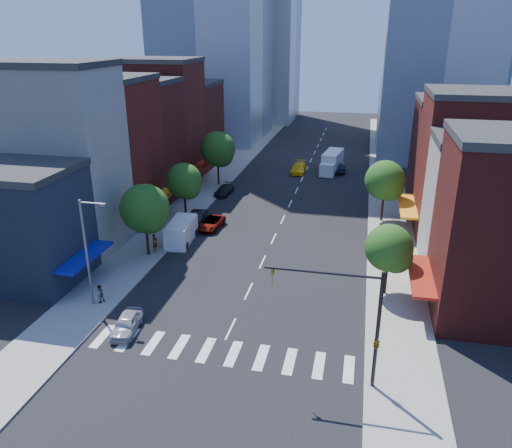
% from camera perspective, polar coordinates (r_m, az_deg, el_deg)
% --- Properties ---
extents(ground, '(220.00, 220.00, 0.00)m').
position_cam_1_polar(ground, '(38.74, -2.92, -11.88)').
color(ground, black).
rests_on(ground, ground).
extents(sidewalk_left, '(5.00, 120.00, 0.15)m').
position_cam_1_polar(sidewalk_left, '(77.28, -4.17, 5.37)').
color(sidewalk_left, gray).
rests_on(sidewalk_left, ground).
extents(sidewalk_right, '(5.00, 120.00, 0.15)m').
position_cam_1_polar(sidewalk_right, '(74.38, 14.70, 4.08)').
color(sidewalk_right, gray).
rests_on(sidewalk_right, ground).
extents(crosswalk, '(19.00, 3.00, 0.01)m').
position_cam_1_polar(crosswalk, '(36.36, -4.18, -14.38)').
color(crosswalk, silver).
rests_on(crosswalk, ground).
extents(bldg_left_0, '(12.00, 8.00, 10.00)m').
position_cam_1_polar(bldg_left_0, '(48.90, -26.20, -0.32)').
color(bldg_left_0, '#2C354A').
rests_on(bldg_left_0, ground).
extents(bldg_left_1, '(12.00, 8.00, 18.00)m').
position_cam_1_polar(bldg_left_1, '(53.90, -21.80, 6.70)').
color(bldg_left_1, silver).
rests_on(bldg_left_1, ground).
extents(bldg_left_2, '(12.00, 9.00, 16.00)m').
position_cam_1_polar(bldg_left_2, '(61.14, -17.35, 7.87)').
color(bldg_left_2, maroon).
rests_on(bldg_left_2, ground).
extents(bldg_left_3, '(12.00, 8.00, 15.00)m').
position_cam_1_polar(bldg_left_3, '(68.58, -13.88, 9.16)').
color(bldg_left_3, '#531614').
rests_on(bldg_left_3, ground).
extents(bldg_left_4, '(12.00, 9.00, 17.00)m').
position_cam_1_polar(bldg_left_4, '(75.98, -11.17, 11.28)').
color(bldg_left_4, maroon).
rests_on(bldg_left_4, ground).
extents(bldg_left_5, '(12.00, 10.00, 13.00)m').
position_cam_1_polar(bldg_left_5, '(84.99, -8.55, 11.10)').
color(bldg_left_5, '#531614').
rests_on(bldg_left_5, ground).
extents(bldg_right_1, '(12.00, 8.00, 12.00)m').
position_cam_1_polar(bldg_right_1, '(50.16, 25.76, 1.49)').
color(bldg_right_1, silver).
rests_on(bldg_right_1, ground).
extents(bldg_right_2, '(12.00, 10.00, 15.00)m').
position_cam_1_polar(bldg_right_2, '(58.19, 24.18, 5.81)').
color(bldg_right_2, maroon).
rests_on(bldg_right_2, ground).
extents(bldg_right_3, '(12.00, 10.00, 13.00)m').
position_cam_1_polar(bldg_right_3, '(67.96, 22.54, 7.18)').
color(bldg_right_3, '#531614').
rests_on(bldg_right_3, ground).
extents(traffic_signal, '(7.24, 2.24, 8.00)m').
position_cam_1_polar(traffic_signal, '(31.70, 12.70, -11.76)').
color(traffic_signal, black).
rests_on(traffic_signal, sidewalk_right).
extents(streetlight, '(2.25, 0.25, 9.00)m').
position_cam_1_polar(streetlight, '(41.43, -18.67, -2.47)').
color(streetlight, slate).
rests_on(streetlight, sidewalk_left).
extents(tree_left_near, '(4.80, 4.80, 7.30)m').
position_cam_1_polar(tree_left_near, '(49.49, -12.47, 1.52)').
color(tree_left_near, black).
rests_on(tree_left_near, sidewalk_left).
extents(tree_left_mid, '(4.20, 4.20, 6.65)m').
position_cam_1_polar(tree_left_mid, '(59.23, -8.11, 4.74)').
color(tree_left_mid, black).
rests_on(tree_left_mid, sidewalk_left).
extents(tree_left_far, '(5.00, 5.00, 7.75)m').
position_cam_1_polar(tree_left_far, '(71.91, -4.30, 8.38)').
color(tree_left_far, black).
rests_on(tree_left_far, sidewalk_left).
extents(tree_right_near, '(4.00, 4.00, 6.20)m').
position_cam_1_polar(tree_right_near, '(42.77, 15.13, -2.90)').
color(tree_right_near, black).
rests_on(tree_right_near, sidewalk_right).
extents(tree_right_far, '(4.60, 4.60, 7.20)m').
position_cam_1_polar(tree_right_far, '(59.50, 14.65, 4.67)').
color(tree_right_far, black).
rests_on(tree_right_far, sidewalk_right).
extents(parked_car_front, '(2.13, 4.20, 1.37)m').
position_cam_1_polar(parked_car_front, '(39.24, -14.56, -10.96)').
color(parked_car_front, '#A9A8AD').
rests_on(parked_car_front, ground).
extents(parked_car_second, '(1.84, 4.60, 1.49)m').
position_cam_1_polar(parked_car_second, '(58.45, -6.73, 0.66)').
color(parked_car_second, black).
rests_on(parked_car_second, ground).
extents(parked_car_third, '(2.46, 4.77, 1.28)m').
position_cam_1_polar(parked_car_third, '(57.08, -5.14, 0.10)').
color(parked_car_third, '#999999').
rests_on(parked_car_third, ground).
extents(parked_car_rear, '(2.13, 4.50, 1.27)m').
position_cam_1_polar(parked_car_rear, '(68.89, -3.66, 3.88)').
color(parked_car_rear, black).
rests_on(parked_car_rear, ground).
extents(cargo_van_near, '(2.71, 5.68, 2.34)m').
position_cam_1_polar(cargo_van_near, '(53.53, -8.60, -0.93)').
color(cargo_van_near, white).
rests_on(cargo_van_near, ground).
extents(cargo_van_far, '(2.30, 5.37, 2.26)m').
position_cam_1_polar(cargo_van_far, '(53.57, -8.60, -0.96)').
color(cargo_van_far, silver).
rests_on(cargo_van_far, ground).
extents(taxi, '(2.21, 5.33, 1.54)m').
position_cam_1_polar(taxi, '(79.96, 4.92, 6.41)').
color(taxi, yellow).
rests_on(taxi, ground).
extents(traffic_car_oncoming, '(1.96, 4.55, 1.46)m').
position_cam_1_polar(traffic_car_oncoming, '(81.15, 9.57, 6.38)').
color(traffic_car_oncoming, black).
rests_on(traffic_car_oncoming, ground).
extents(traffic_car_far, '(2.14, 4.88, 1.64)m').
position_cam_1_polar(traffic_car_far, '(81.26, 8.21, 6.54)').
color(traffic_car_far, '#999999').
rests_on(traffic_car_far, ground).
extents(box_truck, '(3.27, 8.14, 3.18)m').
position_cam_1_polar(box_truck, '(80.87, 8.65, 6.95)').
color(box_truck, silver).
rests_on(box_truck, ground).
extents(pedestrian_near, '(0.57, 0.75, 1.84)m').
position_cam_1_polar(pedestrian_near, '(51.56, -11.47, -2.12)').
color(pedestrian_near, '#999999').
rests_on(pedestrian_near, sidewalk_left).
extents(pedestrian_far, '(0.88, 0.94, 1.55)m').
position_cam_1_polar(pedestrian_far, '(43.37, -17.45, -7.63)').
color(pedestrian_far, '#999999').
rests_on(pedestrian_far, sidewalk_left).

